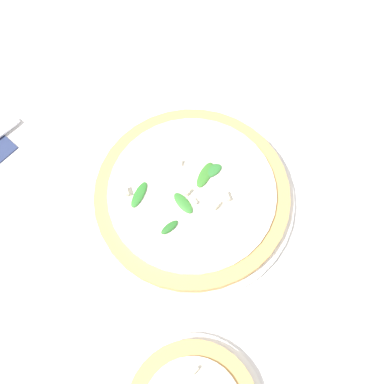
# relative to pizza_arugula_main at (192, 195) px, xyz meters

# --- Properties ---
(ground_plane) EXTENTS (6.00, 6.00, 0.00)m
(ground_plane) POSITION_rel_pizza_arugula_main_xyz_m (0.03, 0.03, -0.02)
(ground_plane) COLOR silver
(pizza_arugula_main) EXTENTS (0.32, 0.32, 0.05)m
(pizza_arugula_main) POSITION_rel_pizza_arugula_main_xyz_m (0.00, 0.00, 0.00)
(pizza_arugula_main) COLOR white
(pizza_arugula_main) RESTS_ON ground_plane
(wine_glass) EXTENTS (0.08, 0.08, 0.16)m
(wine_glass) POSITION_rel_pizza_arugula_main_xyz_m (-0.07, 0.25, 0.09)
(wine_glass) COLOR white
(wine_glass) RESTS_ON ground_plane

